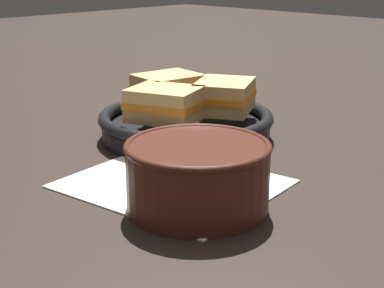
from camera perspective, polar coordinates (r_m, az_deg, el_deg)
name	(u,v)px	position (r m, az deg, el deg)	size (l,w,h in m)	color
ground_plane	(194,169)	(0.76, 0.17, -2.49)	(4.00, 4.00, 0.00)	black
napkin	(173,183)	(0.71, -1.89, -3.80)	(0.26, 0.23, 0.00)	white
soup_bowl	(198,172)	(0.63, 0.56, -2.70)	(0.16, 0.16, 0.08)	#4C2319
spoon	(203,180)	(0.70, 1.12, -3.50)	(0.16, 0.04, 0.01)	#B7B7BC
skillet	(186,124)	(0.88, -0.59, 1.92)	(0.26, 0.26, 0.04)	black
sandwich_near_left	(168,89)	(0.92, -2.34, 5.36)	(0.09, 0.11, 0.05)	#DBB26B
sandwich_near_right	(165,104)	(0.83, -2.63, 3.90)	(0.12, 0.11, 0.05)	#DBB26B
sandwich_far_left	(224,96)	(0.87, 3.15, 4.66)	(0.12, 0.12, 0.05)	#DBB26B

